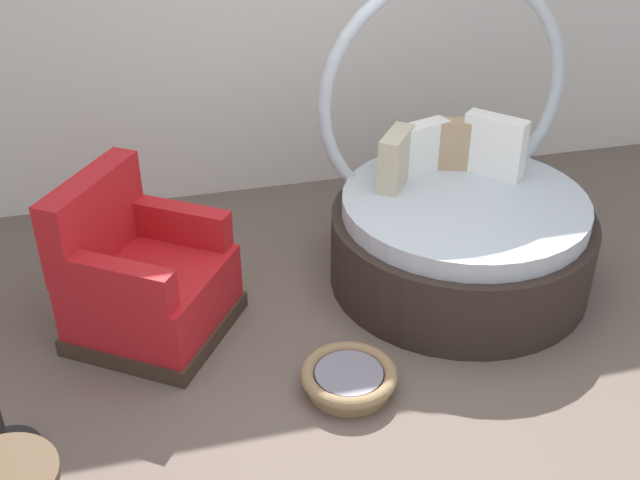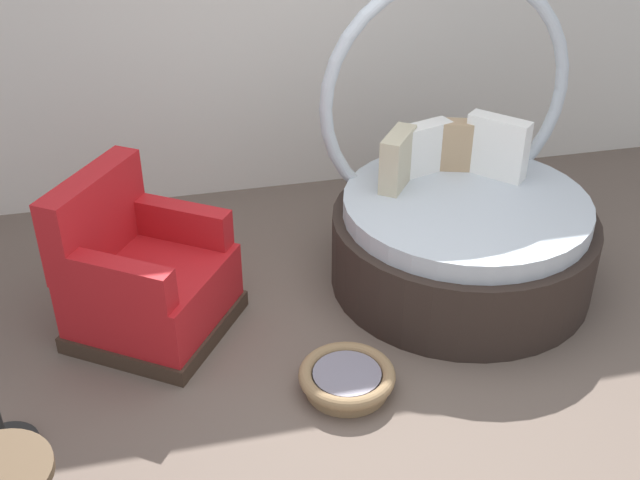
{
  "view_description": "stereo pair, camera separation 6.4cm",
  "coord_description": "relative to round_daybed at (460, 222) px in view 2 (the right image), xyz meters",
  "views": [
    {
      "loc": [
        -1.03,
        -2.96,
        2.84
      ],
      "look_at": [
        -0.12,
        0.65,
        0.55
      ],
      "focal_mm": 44.12,
      "sensor_mm": 36.0,
      "label": 1
    },
    {
      "loc": [
        -0.97,
        -2.98,
        2.84
      ],
      "look_at": [
        -0.12,
        0.65,
        0.55
      ],
      "focal_mm": 44.12,
      "sensor_mm": 36.0,
      "label": 2
    }
  ],
  "objects": [
    {
      "name": "pet_basket",
      "position": [
        -0.95,
        -0.87,
        -0.32
      ],
      "size": [
        0.51,
        0.51,
        0.13
      ],
      "color": "#8E704C",
      "rests_on": "ground_plane"
    },
    {
      "name": "round_daybed",
      "position": [
        0.0,
        0.0,
        0.0
      ],
      "size": [
        1.61,
        1.61,
        1.86
      ],
      "color": "#2D231E",
      "rests_on": "ground_plane"
    },
    {
      "name": "red_armchair",
      "position": [
        -1.94,
        -0.09,
        -0.07
      ],
      "size": [
        1.11,
        1.11,
        0.94
      ],
      "color": "#38281E",
      "rests_on": "ground_plane"
    },
    {
      "name": "ground_plane",
      "position": [
        -0.82,
        -0.91,
        -0.41
      ],
      "size": [
        8.0,
        8.0,
        0.02
      ],
      "primitive_type": "cube",
      "color": "#66564C"
    }
  ]
}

